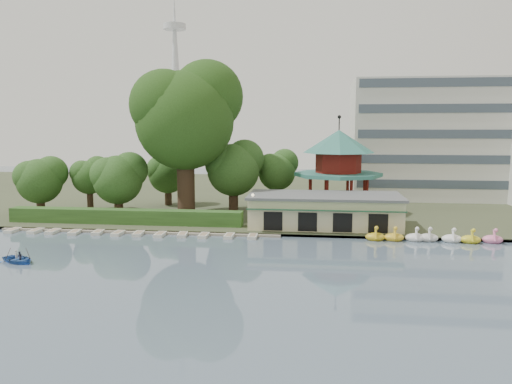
% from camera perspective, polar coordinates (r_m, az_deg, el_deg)
% --- Properties ---
extents(ground_plane, '(220.00, 220.00, 0.00)m').
position_cam_1_polar(ground_plane, '(41.88, -5.76, -9.95)').
color(ground_plane, slate).
rests_on(ground_plane, ground).
extents(shore, '(220.00, 70.00, 0.40)m').
position_cam_1_polar(shore, '(92.23, 1.30, -0.22)').
color(shore, '#424930').
rests_on(shore, ground).
extents(embankment, '(220.00, 0.60, 0.30)m').
position_cam_1_polar(embankment, '(58.30, -2.04, -4.79)').
color(embankment, gray).
rests_on(embankment, ground).
extents(dock, '(34.00, 1.60, 0.24)m').
position_cam_1_polar(dock, '(61.20, -13.26, -4.43)').
color(dock, gray).
rests_on(dock, ground).
extents(boathouse, '(18.60, 9.39, 3.90)m').
position_cam_1_polar(boathouse, '(61.80, 7.84, -2.06)').
color(boathouse, beige).
rests_on(boathouse, shore).
extents(pavilion, '(12.40, 12.40, 13.50)m').
position_cam_1_polar(pavilion, '(71.22, 9.39, 3.31)').
color(pavilion, beige).
rests_on(pavilion, shore).
extents(office_building, '(38.00, 18.00, 20.00)m').
position_cam_1_polar(office_building, '(91.18, 22.10, 5.16)').
color(office_building, silver).
rests_on(office_building, shore).
extents(broadcast_tower, '(8.00, 8.00, 96.00)m').
position_cam_1_polar(broadcast_tower, '(187.31, -9.20, 13.93)').
color(broadcast_tower, silver).
rests_on(broadcast_tower, ground).
extents(hedge, '(30.00, 2.00, 1.80)m').
position_cam_1_polar(hedge, '(65.06, -14.78, -2.72)').
color(hedge, '#305922').
rests_on(hedge, shore).
extents(lamp_post, '(0.36, 0.36, 4.28)m').
position_cam_1_polar(lamp_post, '(59.16, -0.36, -1.46)').
color(lamp_post, black).
rests_on(lamp_post, shore).
extents(big_tree, '(14.82, 13.81, 21.37)m').
position_cam_1_polar(big_tree, '(69.51, -7.96, 8.98)').
color(big_tree, '#3A281C').
rests_on(big_tree, shore).
extents(small_trees, '(39.56, 16.49, 10.31)m').
position_cam_1_polar(small_trees, '(73.57, -10.46, 2.26)').
color(small_trees, '#3A281C').
rests_on(small_trees, shore).
extents(swan_boats, '(14.69, 2.15, 1.92)m').
position_cam_1_polar(swan_boats, '(58.28, 19.50, -4.98)').
color(swan_boats, gold).
rests_on(swan_boats, ground).
extents(moored_rowboats, '(30.08, 2.73, 0.36)m').
position_cam_1_polar(moored_rowboats, '(60.17, -14.35, -4.61)').
color(moored_rowboats, silver).
rests_on(moored_rowboats, ground).
extents(rowboat_with_passengers, '(6.22, 5.50, 2.01)m').
position_cam_1_polar(rowboat_with_passengers, '(51.65, -25.55, -6.69)').
color(rowboat_with_passengers, '#3567B6').
rests_on(rowboat_with_passengers, ground).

